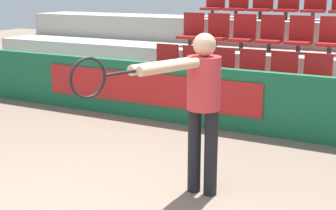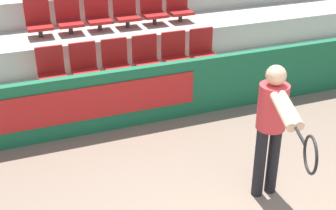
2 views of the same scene
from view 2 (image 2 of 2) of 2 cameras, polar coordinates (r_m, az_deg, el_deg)
name	(u,v)px [view 2 (image 2 of 2)]	position (r m, az deg, el deg)	size (l,w,h in m)	color
barrier_wall	(145,95)	(6.79, -2.77, 1.24)	(11.17, 0.14, 0.89)	#19603D
bleacher_tier_front	(135,91)	(7.41, -4.05, 1.67)	(10.77, 1.06, 0.47)	#ADA89E
bleacher_tier_middle	(116,56)	(8.26, -6.32, 6.01)	(10.77, 1.06, 0.94)	#ADA89E
bleacher_tier_back	(101,26)	(9.16, -8.19, 9.51)	(10.77, 1.06, 1.40)	#ADA89E
stadium_chair_0	(52,70)	(7.11, -14.00, 4.19)	(0.40, 0.37, 0.60)	#333333
stadium_chair_1	(85,65)	(7.17, -10.12, 4.78)	(0.40, 0.37, 0.60)	#333333
stadium_chair_2	(116,61)	(7.27, -6.33, 5.35)	(0.40, 0.37, 0.60)	#333333
stadium_chair_3	(146,57)	(7.40, -2.65, 5.87)	(0.40, 0.37, 0.60)	#333333
stadium_chair_4	(175,53)	(7.56, 0.90, 6.35)	(0.40, 0.37, 0.60)	#333333
stadium_chair_5	(203,49)	(7.75, 4.30, 6.79)	(0.40, 0.37, 0.60)	#333333
stadium_chair_6	(38,20)	(7.95, -15.52, 9.97)	(0.40, 0.37, 0.60)	#333333
stadium_chair_7	(69,17)	(8.01, -12.00, 10.47)	(0.40, 0.37, 0.60)	#333333
stadium_chair_8	(98,14)	(8.10, -8.53, 10.93)	(0.40, 0.37, 0.60)	#333333
stadium_chair_9	(126,11)	(8.22, -5.14, 11.33)	(0.40, 0.37, 0.60)	#333333
stadium_chair_10	(153,8)	(8.36, -1.85, 11.69)	(0.40, 0.37, 0.60)	#333333
stadium_chair_11	(179,6)	(8.53, 1.33, 12.00)	(0.40, 0.37, 0.60)	#333333
tennis_player	(273,121)	(5.06, 12.68, -1.94)	(0.66, 1.51, 1.58)	black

